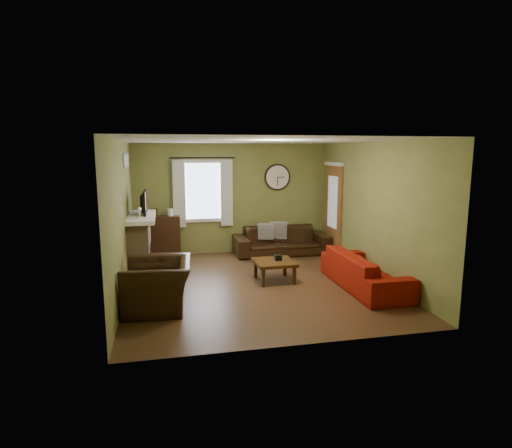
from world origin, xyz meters
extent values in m
cube|color=#4A2F1C|center=(0.00, 0.00, 0.00)|extent=(4.60, 5.20, 0.00)
cube|color=white|center=(0.00, 0.00, 2.60)|extent=(4.60, 5.20, 0.00)
cube|color=olive|center=(-2.30, 0.00, 1.30)|extent=(0.00, 5.20, 2.60)
cube|color=olive|center=(2.30, 0.00, 1.30)|extent=(0.00, 5.20, 2.60)
cube|color=olive|center=(0.00, 2.60, 1.30)|extent=(4.60, 0.00, 2.60)
cube|color=olive|center=(0.00, -2.60, 1.30)|extent=(4.60, 0.00, 2.60)
cube|color=#A0805E|center=(-2.10, 1.15, 0.55)|extent=(0.40, 1.40, 1.10)
cube|color=black|center=(-1.91, 1.15, 0.30)|extent=(0.04, 0.60, 0.55)
cube|color=white|center=(-2.07, 1.15, 1.14)|extent=(0.58, 1.60, 0.08)
imported|color=black|center=(-2.05, 1.30, 1.35)|extent=(0.08, 0.60, 0.35)
cube|color=#994C3F|center=(-1.97, 1.30, 1.41)|extent=(0.02, 0.62, 0.36)
cylinder|color=white|center=(-2.28, 0.80, 2.25)|extent=(0.28, 0.28, 0.03)
cylinder|color=white|center=(-2.28, 1.15, 2.25)|extent=(0.28, 0.28, 0.03)
cylinder|color=white|center=(-2.28, 1.50, 2.25)|extent=(0.28, 0.28, 0.03)
cylinder|color=black|center=(-0.70, 2.48, 2.27)|extent=(0.03, 0.03, 1.50)
cube|color=silver|center=(-1.25, 2.48, 1.45)|extent=(0.28, 0.04, 1.55)
cube|color=silver|center=(-0.15, 2.48, 1.45)|extent=(0.28, 0.04, 1.55)
cube|color=brown|center=(2.27, 1.85, 1.05)|extent=(0.05, 0.90, 2.10)
imported|color=#3A220B|center=(-1.59, 2.56, 0.96)|extent=(0.20, 0.24, 0.02)
imported|color=black|center=(1.10, 2.15, 0.32)|extent=(2.22, 0.87, 0.65)
cube|color=gray|center=(1.05, 2.26, 0.55)|extent=(0.42, 0.20, 0.41)
cube|color=gray|center=(0.73, 2.19, 0.55)|extent=(0.39, 0.22, 0.37)
imported|color=maroon|center=(1.86, -0.64, 0.31)|extent=(0.84, 2.15, 0.63)
imported|color=black|center=(-1.74, -0.89, 0.38)|extent=(1.08, 1.22, 0.75)
cube|color=black|center=(0.46, 0.12, 0.40)|extent=(0.14, 0.14, 0.10)
camera|label=1|loc=(-1.61, -7.43, 2.42)|focal=30.00mm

